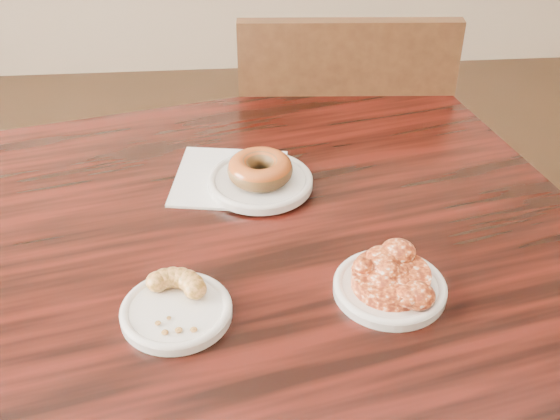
{
  "coord_description": "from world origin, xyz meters",
  "views": [
    {
      "loc": [
        -0.26,
        -0.53,
        1.38
      ],
      "look_at": [
        -0.19,
        0.27,
        0.8
      ],
      "focal_mm": 45.0,
      "sensor_mm": 36.0,
      "label": 1
    }
  ],
  "objects": [
    {
      "name": "cruller_fragment",
      "position": [
        -0.34,
        0.12,
        0.78
      ],
      "size": [
        0.1,
        0.1,
        0.03
      ],
      "primitive_type": null,
      "color": "brown",
      "rests_on": "plate_cruller"
    },
    {
      "name": "chair_far",
      "position": [
        -0.01,
        0.91,
        0.45
      ],
      "size": [
        0.5,
        0.5,
        0.9
      ],
      "primitive_type": null,
      "rotation": [
        0.0,
        0.0,
        3.07
      ],
      "color": "black",
      "rests_on": "floor"
    },
    {
      "name": "glazed_donut",
      "position": [
        -0.22,
        0.4,
        0.78
      ],
      "size": [
        0.1,
        0.1,
        0.04
      ],
      "primitive_type": "torus",
      "color": "maroon",
      "rests_on": "plate_donut"
    },
    {
      "name": "plate_donut",
      "position": [
        -0.22,
        0.4,
        0.76
      ],
      "size": [
        0.17,
        0.17,
        0.01
      ],
      "primitive_type": "cylinder",
      "color": "white",
      "rests_on": "napkin"
    },
    {
      "name": "apple_fritter",
      "position": [
        -0.06,
        0.14,
        0.78
      ],
      "size": [
        0.14,
        0.14,
        0.03
      ],
      "primitive_type": null,
      "color": "#481307",
      "rests_on": "plate_fritter"
    },
    {
      "name": "plate_cruller",
      "position": [
        -0.34,
        0.12,
        0.76
      ],
      "size": [
        0.14,
        0.14,
        0.01
      ],
      "primitive_type": "cylinder",
      "color": "white",
      "rests_on": "cafe_table"
    },
    {
      "name": "plate_fritter",
      "position": [
        -0.06,
        0.14,
        0.76
      ],
      "size": [
        0.15,
        0.15,
        0.01
      ],
      "primitive_type": "cylinder",
      "color": "white",
      "rests_on": "cafe_table"
    },
    {
      "name": "napkin",
      "position": [
        -0.26,
        0.43,
        0.75
      ],
      "size": [
        0.2,
        0.2,
        0.0
      ],
      "primitive_type": "cube",
      "rotation": [
        0.0,
        0.0,
        -0.16
      ],
      "color": "white",
      "rests_on": "cafe_table"
    }
  ]
}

